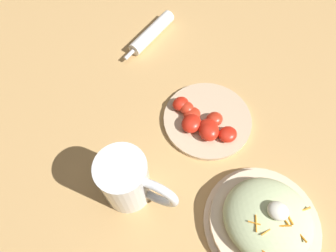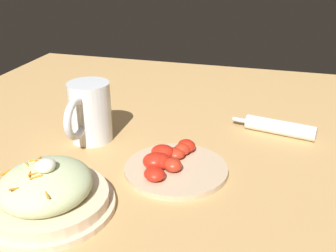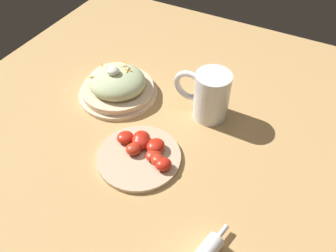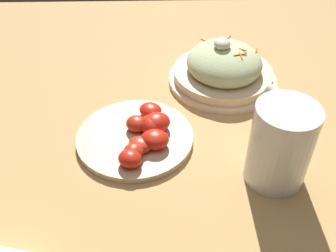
% 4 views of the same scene
% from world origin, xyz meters
% --- Properties ---
extents(ground_plane, '(1.43, 1.43, 0.00)m').
position_xyz_m(ground_plane, '(0.00, 0.00, 0.00)').
color(ground_plane, tan).
extents(salad_plate, '(0.23, 0.23, 0.10)m').
position_xyz_m(salad_plate, '(-0.27, 0.14, 0.03)').
color(salad_plate, beige).
rests_on(salad_plate, ground_plane).
extents(beer_mug, '(0.16, 0.10, 0.14)m').
position_xyz_m(beer_mug, '(0.01, 0.18, 0.06)').
color(beer_mug, white).
rests_on(beer_mug, ground_plane).
extents(napkin_roll, '(0.07, 0.20, 0.04)m').
position_xyz_m(napkin_roll, '(0.16, -0.24, 0.02)').
color(napkin_roll, white).
rests_on(napkin_roll, ground_plane).
extents(tomato_plate, '(0.21, 0.21, 0.04)m').
position_xyz_m(tomato_plate, '(-0.08, -0.04, 0.01)').
color(tomato_plate, '#D1B28E').
rests_on(tomato_plate, ground_plane).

